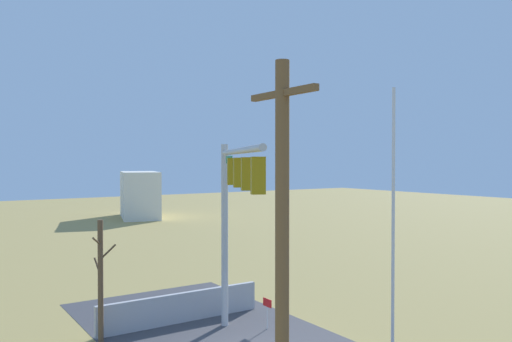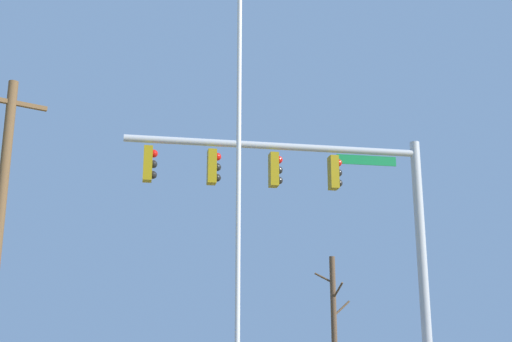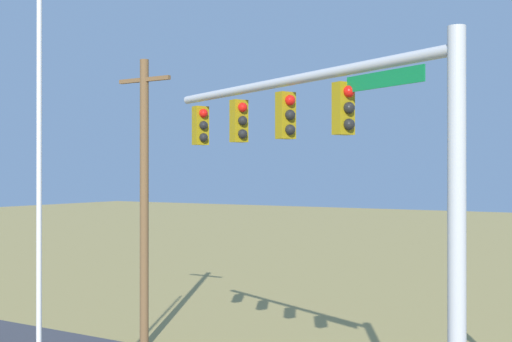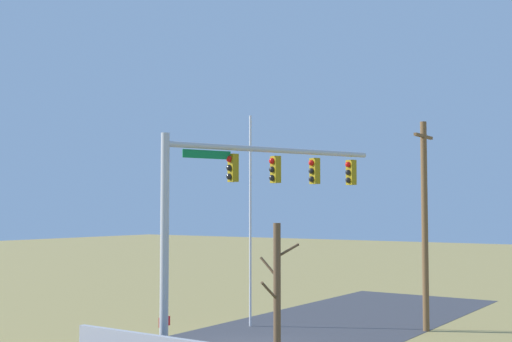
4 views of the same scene
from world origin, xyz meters
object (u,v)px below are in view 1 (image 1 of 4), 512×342
at_px(utility_pole, 282,285).
at_px(bare_tree, 101,280).
at_px(flagpole, 393,234).
at_px(distant_building, 140,195).
at_px(signal_mast, 233,198).
at_px(open_sign, 267,307).

relative_size(utility_pole, bare_tree, 1.88).
relative_size(flagpole, distant_building, 1.03).
bearing_deg(signal_mast, open_sign, -63.16).
relative_size(utility_pole, distant_building, 0.99).
bearing_deg(flagpole, utility_pole, 115.41).
bearing_deg(signal_mast, bare_tree, 47.92).
bearing_deg(flagpole, bare_tree, 38.62).
xyz_separation_m(signal_mast, utility_pole, (-7.90, 3.73, -0.98)).
xyz_separation_m(flagpole, bare_tree, (8.13, 6.49, -2.14)).
height_order(signal_mast, flagpole, flagpole).
relative_size(open_sign, distant_building, 0.14).
bearing_deg(open_sign, flagpole, -175.00).
xyz_separation_m(flagpole, open_sign, (5.95, 0.52, -3.57)).
bearing_deg(flagpole, signal_mast, 30.30).
height_order(signal_mast, bare_tree, signal_mast).
height_order(signal_mast, distant_building, signal_mast).
bearing_deg(signal_mast, utility_pole, 154.74).
bearing_deg(distant_building, bare_tree, 173.46).
distance_m(signal_mast, utility_pole, 8.79).
xyz_separation_m(signal_mast, distant_building, (42.57, -12.71, -2.68)).
bearing_deg(distant_building, signal_mast, 179.52).
distance_m(signal_mast, open_sign, 5.18).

